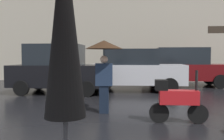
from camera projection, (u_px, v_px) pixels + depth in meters
name	position (u px, v px, depth m)	size (l,w,h in m)	color
folded_patio_umbrella_far	(64.00, 32.00, 1.94)	(0.42, 0.42, 2.62)	black
pedestrian_with_umbrella	(104.00, 55.00, 6.76)	(1.03, 1.03, 1.99)	black
parked_scooter	(177.00, 100.00, 5.79)	(1.35, 0.32, 1.23)	black
parked_car_left	(59.00, 69.00, 10.57)	(4.02, 2.01, 2.05)	black
parked_car_right	(184.00, 67.00, 12.98)	(4.54, 1.92, 2.00)	#590C0F
parked_car_distant	(135.00, 70.00, 11.18)	(4.27, 1.85, 1.88)	silver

